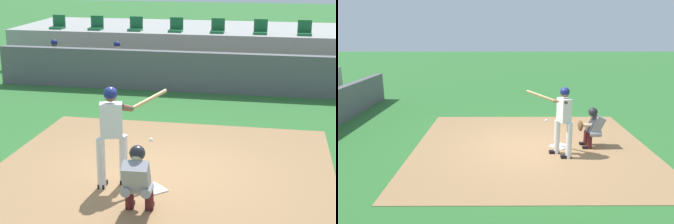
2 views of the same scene
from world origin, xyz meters
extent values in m
plane|color=#2D6B2D|center=(0.00, 0.00, 0.00)|extent=(80.00, 80.00, 0.00)
cube|color=#9E754C|center=(0.00, 0.00, 0.01)|extent=(6.40, 6.40, 0.01)
cube|color=white|center=(0.00, -0.80, 0.02)|extent=(0.62, 0.62, 0.02)
cylinder|color=silver|center=(-0.87, -0.87, 0.46)|extent=(0.15, 0.15, 0.92)
cylinder|color=silver|center=(-0.53, -0.62, 0.46)|extent=(0.15, 0.15, 0.92)
cube|color=white|center=(-0.70, -0.75, 1.22)|extent=(0.43, 0.34, 0.60)
sphere|color=brown|center=(-0.70, -0.75, 1.65)|extent=(0.21, 0.21, 0.21)
sphere|color=navy|center=(-0.70, -0.75, 1.68)|extent=(0.24, 0.24, 0.24)
cylinder|color=brown|center=(-0.64, -0.66, 1.43)|extent=(0.56, 0.29, 0.18)
cylinder|color=brown|center=(-0.44, -0.65, 1.43)|extent=(0.22, 0.27, 0.17)
cylinder|color=tan|center=(-0.16, -0.21, 1.48)|extent=(0.52, 0.74, 0.24)
cube|color=black|center=(-0.87, -0.81, 0.04)|extent=(0.13, 0.26, 0.09)
cube|color=black|center=(-0.54, -0.56, 0.04)|extent=(0.13, 0.26, 0.09)
cylinder|color=gray|center=(-0.17, -1.72, 0.42)|extent=(0.18, 0.33, 0.16)
cylinder|color=#4C1919|center=(-0.18, -1.57, 0.21)|extent=(0.14, 0.14, 0.42)
cube|color=black|center=(-0.18, -1.51, 0.04)|extent=(0.12, 0.25, 0.08)
cylinder|color=gray|center=(0.15, -1.70, 0.42)|extent=(0.18, 0.33, 0.16)
cylinder|color=#4C1919|center=(0.14, -1.55, 0.21)|extent=(0.14, 0.14, 0.42)
cube|color=black|center=(0.14, -1.49, 0.04)|extent=(0.12, 0.25, 0.08)
cube|color=gray|center=(-0.01, -1.76, 0.64)|extent=(0.42, 0.46, 0.57)
cube|color=#2D2D33|center=(-0.01, -1.64, 0.64)|extent=(0.39, 0.27, 0.45)
sphere|color=beige|center=(-0.01, -1.68, 0.98)|extent=(0.21, 0.21, 0.21)
sphere|color=#232328|center=(-0.01, -1.66, 1.00)|extent=(0.25, 0.25, 0.25)
cylinder|color=beige|center=(-0.06, -1.54, 0.64)|extent=(0.12, 0.45, 0.10)
ellipsoid|color=brown|center=(-0.11, -1.32, 0.64)|extent=(0.29, 0.13, 0.30)
sphere|color=white|center=(-0.09, -0.38, 0.79)|extent=(0.07, 0.07, 0.07)
camera|label=1|loc=(2.00, -9.32, 3.91)|focal=58.57mm
camera|label=2|loc=(-8.75, 0.74, 3.19)|focal=35.58mm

